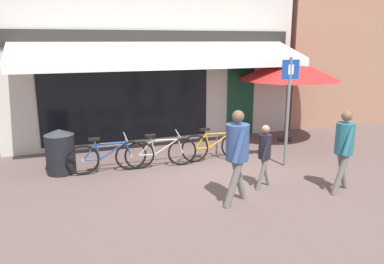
# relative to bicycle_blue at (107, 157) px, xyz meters

# --- Properties ---
(ground_plane) EXTENTS (160.00, 160.00, 0.00)m
(ground_plane) POSITION_rel_bicycle_blue_xyz_m (2.31, -0.72, -0.38)
(ground_plane) COLOR brown
(shop_front) EXTENTS (8.55, 4.57, 4.65)m
(shop_front) POSITION_rel_bicycle_blue_xyz_m (1.84, 3.62, 1.94)
(shop_front) COLOR beige
(shop_front) RESTS_ON ground_plane
(neighbour_building) EXTENTS (5.05, 4.00, 5.16)m
(neighbour_building) POSITION_rel_bicycle_blue_xyz_m (8.84, 4.14, 2.20)
(neighbour_building) COLOR #9E7056
(neighbour_building) RESTS_ON ground_plane
(bike_rack_rail) EXTENTS (3.08, 0.04, 0.57)m
(bike_rack_rail) POSITION_rel_bicycle_blue_xyz_m (1.31, 0.28, 0.08)
(bike_rack_rail) COLOR #47494F
(bike_rack_rail) RESTS_ON ground_plane
(bicycle_blue) EXTENTS (1.79, 0.52, 0.88)m
(bicycle_blue) POSITION_rel_bicycle_blue_xyz_m (0.00, 0.00, 0.00)
(bicycle_blue) COLOR black
(bicycle_blue) RESTS_ON ground_plane
(bicycle_silver) EXTENTS (1.72, 0.52, 0.86)m
(bicycle_silver) POSITION_rel_bicycle_blue_xyz_m (1.24, -0.05, -0.01)
(bicycle_silver) COLOR black
(bicycle_silver) RESTS_ON ground_plane
(bicycle_orange) EXTENTS (1.74, 0.52, 0.84)m
(bicycle_orange) POSITION_rel_bicycle_blue_xyz_m (2.64, 0.03, -0.01)
(bicycle_orange) COLOR black
(bicycle_orange) RESTS_ON ground_plane
(pedestrian_adult) EXTENTS (0.61, 0.71, 1.75)m
(pedestrian_adult) POSITION_rel_bicycle_blue_xyz_m (2.01, -2.42, 0.68)
(pedestrian_adult) COLOR slate
(pedestrian_adult) RESTS_ON ground_plane
(pedestrian_child) EXTENTS (0.44, 0.41, 1.32)m
(pedestrian_child) POSITION_rel_bicycle_blue_xyz_m (2.86, -1.95, 0.42)
(pedestrian_child) COLOR slate
(pedestrian_child) RESTS_ON ground_plane
(pedestrian_second_adult) EXTENTS (0.56, 0.57, 1.64)m
(pedestrian_second_adult) POSITION_rel_bicycle_blue_xyz_m (4.20, -2.64, 0.61)
(pedestrian_second_adult) COLOR slate
(pedestrian_second_adult) RESTS_ON ground_plane
(litter_bin) EXTENTS (0.65, 0.65, 1.02)m
(litter_bin) POSITION_rel_bicycle_blue_xyz_m (-0.98, 0.37, 0.13)
(litter_bin) COLOR black
(litter_bin) RESTS_ON ground_plane
(parking_sign) EXTENTS (0.44, 0.07, 2.56)m
(parking_sign) POSITION_rel_bicycle_blue_xyz_m (4.05, -0.93, 1.18)
(parking_sign) COLOR slate
(parking_sign) RESTS_ON ground_plane
(cafe_parasol) EXTENTS (2.89, 2.89, 2.47)m
(cafe_parasol) POSITION_rel_bicycle_blue_xyz_m (5.38, 1.08, 1.76)
(cafe_parasol) COLOR #4C3D2D
(cafe_parasol) RESTS_ON ground_plane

